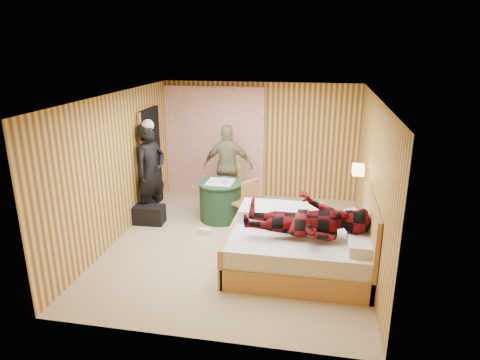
% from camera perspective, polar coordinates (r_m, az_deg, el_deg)
% --- Properties ---
extents(floor, '(4.20, 5.00, 0.01)m').
position_cam_1_polar(floor, '(7.39, -0.26, -8.51)').
color(floor, tan).
rests_on(floor, ground).
extents(ceiling, '(4.20, 5.00, 0.01)m').
position_cam_1_polar(ceiling, '(6.67, -0.30, 11.10)').
color(ceiling, silver).
rests_on(ceiling, wall_back).
extents(wall_back, '(4.20, 0.02, 2.50)m').
position_cam_1_polar(wall_back, '(9.31, 2.65, 5.24)').
color(wall_back, '#E4B957').
rests_on(wall_back, floor).
extents(wall_left, '(0.02, 5.00, 2.50)m').
position_cam_1_polar(wall_left, '(7.60, -16.04, 1.62)').
color(wall_left, '#E4B957').
rests_on(wall_left, floor).
extents(wall_right, '(0.02, 5.00, 2.50)m').
position_cam_1_polar(wall_right, '(6.87, 17.20, -0.21)').
color(wall_right, '#E4B957').
rests_on(wall_right, floor).
extents(curtain, '(2.20, 0.08, 2.40)m').
position_cam_1_polar(curtain, '(9.45, -3.46, 5.10)').
color(curtain, silver).
rests_on(curtain, floor).
extents(doorway, '(0.06, 0.90, 2.05)m').
position_cam_1_polar(doorway, '(8.86, -11.73, 2.73)').
color(doorway, black).
rests_on(doorway, floor).
extents(wall_lamp, '(0.26, 0.24, 0.16)m').
position_cam_1_polar(wall_lamp, '(7.26, 15.50, 1.33)').
color(wall_lamp, gold).
rests_on(wall_lamp, wall_right).
extents(bed, '(2.18, 1.72, 1.18)m').
position_cam_1_polar(bed, '(6.62, 8.42, -8.77)').
color(bed, tan).
rests_on(bed, floor).
extents(nightstand, '(0.43, 0.59, 0.57)m').
position_cam_1_polar(nightstand, '(7.37, 14.65, -6.70)').
color(nightstand, tan).
rests_on(nightstand, floor).
extents(round_table, '(0.86, 0.86, 0.76)m').
position_cam_1_polar(round_table, '(8.25, -2.63, -2.74)').
color(round_table, '#204526').
rests_on(round_table, floor).
extents(chair_far, '(0.52, 0.52, 0.93)m').
position_cam_1_polar(chair_far, '(8.81, -1.49, -0.28)').
color(chair_far, tan).
rests_on(chair_far, floor).
extents(chair_near, '(0.57, 0.57, 0.91)m').
position_cam_1_polar(chair_near, '(7.91, 0.74, -2.51)').
color(chair_near, tan).
rests_on(chair_near, floor).
extents(duffel_bag, '(0.64, 0.36, 0.35)m').
position_cam_1_polar(duffel_bag, '(8.31, -12.19, -4.52)').
color(duffel_bag, black).
rests_on(duffel_bag, floor).
extents(sneaker_left, '(0.26, 0.15, 0.11)m').
position_cam_1_polar(sneaker_left, '(7.75, -4.73, -6.85)').
color(sneaker_left, silver).
rests_on(sneaker_left, floor).
extents(sneaker_right, '(0.31, 0.18, 0.13)m').
position_cam_1_polar(sneaker_right, '(8.33, -1.98, -4.88)').
color(sneaker_right, silver).
rests_on(sneaker_right, floor).
extents(woman_standing, '(0.68, 0.80, 1.86)m').
position_cam_1_polar(woman_standing, '(8.31, -11.79, 1.04)').
color(woman_standing, black).
rests_on(woman_standing, floor).
extents(man_at_table, '(1.04, 0.50, 1.72)m').
position_cam_1_polar(man_at_table, '(8.76, -1.60, 1.82)').
color(man_at_table, '#716F4B').
rests_on(man_at_table, floor).
extents(man_on_bed, '(0.86, 0.67, 1.77)m').
position_cam_1_polar(man_on_bed, '(6.13, 8.91, -4.06)').
color(man_on_bed, maroon).
rests_on(man_on_bed, bed).
extents(book_lower, '(0.22, 0.26, 0.02)m').
position_cam_1_polar(book_lower, '(7.22, 14.85, -4.81)').
color(book_lower, silver).
rests_on(book_lower, nightstand).
extents(book_upper, '(0.24, 0.27, 0.02)m').
position_cam_1_polar(book_upper, '(7.21, 14.86, -4.66)').
color(book_upper, silver).
rests_on(book_upper, nightstand).
extents(cup_nightstand, '(0.10, 0.10, 0.09)m').
position_cam_1_polar(cup_nightstand, '(7.37, 14.79, -4.02)').
color(cup_nightstand, silver).
rests_on(cup_nightstand, nightstand).
extents(cup_table, '(0.12, 0.12, 0.10)m').
position_cam_1_polar(cup_table, '(8.04, -2.06, -0.07)').
color(cup_table, silver).
rests_on(cup_table, round_table).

